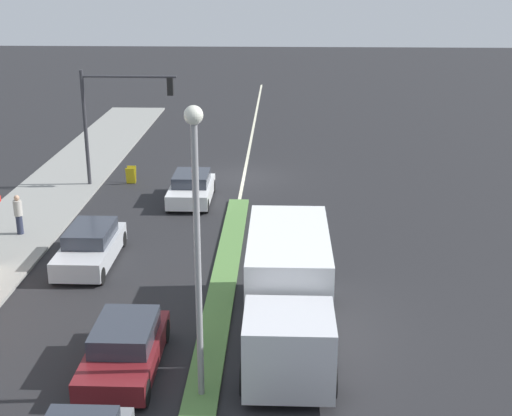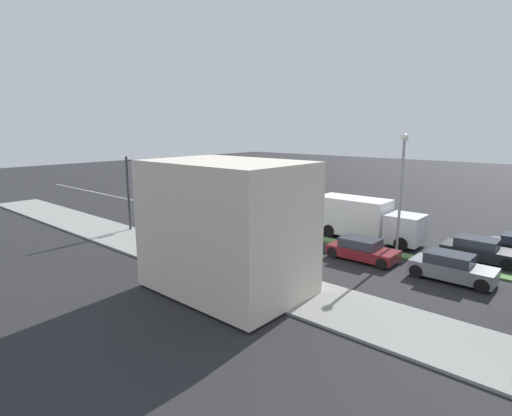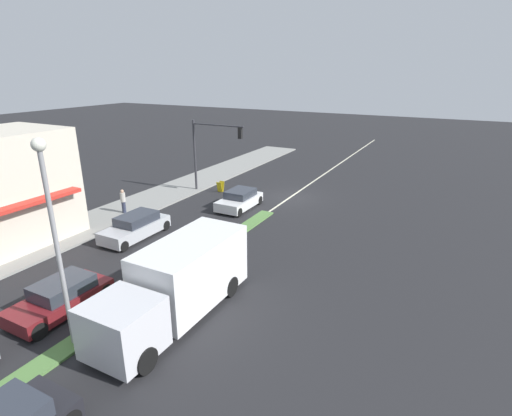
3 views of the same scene
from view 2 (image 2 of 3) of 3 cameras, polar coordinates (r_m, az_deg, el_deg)
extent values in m
plane|color=#232326|center=(27.21, 15.87, -5.74)|extent=(160.00, 160.00, 0.00)
cube|color=gray|center=(19.57, 5.57, -11.95)|extent=(4.00, 73.00, 0.12)
cube|color=beige|center=(38.15, -9.28, -0.60)|extent=(0.16, 60.00, 0.01)
cube|color=beige|center=(18.96, -4.22, -2.62)|extent=(5.13, 7.50, 6.20)
cube|color=red|center=(21.12, 1.42, -1.98)|extent=(0.70, 6.00, 0.20)
cylinder|color=#333338|center=(31.84, -17.77, 1.99)|extent=(0.18, 0.18, 5.60)
cylinder|color=#333338|center=(32.77, -14.66, 6.82)|extent=(4.50, 0.12, 0.12)
cube|color=black|center=(33.94, -11.89, 6.32)|extent=(0.28, 0.24, 0.84)
sphere|color=red|center=(34.02, -12.05, 6.78)|extent=(0.18, 0.18, 0.18)
sphere|color=gold|center=(34.04, -12.03, 6.33)|extent=(0.18, 0.18, 0.18)
sphere|color=green|center=(34.06, -12.01, 5.88)|extent=(0.18, 0.18, 0.18)
cylinder|color=gray|center=(25.72, 19.91, 1.29)|extent=(0.16, 0.16, 7.00)
sphere|color=silver|center=(25.39, 20.47, 9.42)|extent=(0.44, 0.44, 0.44)
cylinder|color=#282D42|center=(26.15, -11.35, -5.05)|extent=(0.26, 0.26, 0.78)
cylinder|color=#B7B2A8|center=(25.96, -11.41, -3.55)|extent=(0.34, 0.34, 0.63)
sphere|color=tan|center=(25.86, -11.44, -2.64)|extent=(0.22, 0.22, 0.22)
cube|color=yellow|center=(33.94, -15.38, -1.61)|extent=(0.45, 0.21, 0.84)
cube|color=yellow|center=(33.68, -15.07, -1.70)|extent=(0.45, 0.21, 0.84)
cube|color=silver|center=(28.33, 20.54, -2.80)|extent=(2.28, 2.20, 1.90)
cube|color=white|center=(29.77, 13.66, -1.05)|extent=(2.40, 5.10, 2.60)
cylinder|color=black|center=(29.44, 21.55, -3.91)|extent=(0.28, 0.90, 0.90)
cylinder|color=black|center=(27.48, 20.01, -4.86)|extent=(0.28, 0.90, 0.90)
cylinder|color=black|center=(31.51, 12.47, -2.41)|extent=(0.28, 0.90, 0.90)
cylinder|color=black|center=(29.68, 10.45, -3.17)|extent=(0.28, 0.90, 0.90)
cube|color=maroon|center=(24.91, 15.03, -6.11)|extent=(1.84, 4.02, 0.59)
cube|color=#2D333D|center=(24.83, 14.68, -4.78)|extent=(1.56, 2.21, 0.54)
cylinder|color=black|center=(25.07, 19.08, -6.59)|extent=(0.22, 0.68, 0.68)
cylinder|color=black|center=(23.63, 17.56, -7.58)|extent=(0.22, 0.68, 0.68)
cylinder|color=black|center=(26.33, 12.73, -5.39)|extent=(0.22, 0.68, 0.68)
cylinder|color=black|center=(24.96, 10.92, -6.24)|extent=(0.22, 0.68, 0.68)
cube|color=black|center=(27.34, 29.33, -5.56)|extent=(1.87, 4.08, 0.65)
cube|color=#2D333D|center=(27.23, 29.03, -4.31)|extent=(1.59, 2.24, 0.53)
cylinder|color=black|center=(26.35, 32.26, -6.84)|extent=(0.22, 0.72, 0.72)
cylinder|color=black|center=(28.49, 26.57, -5.01)|extent=(0.22, 0.72, 0.72)
cylinder|color=black|center=(26.93, 25.65, -5.82)|extent=(0.22, 0.72, 0.72)
cube|color=#B7BABF|center=(26.56, -1.75, -4.57)|extent=(1.78, 4.27, 0.69)
cube|color=#2D333D|center=(26.54, -2.09, -3.23)|extent=(1.51, 2.35, 0.52)
cylinder|color=black|center=(26.10, 2.26, -5.34)|extent=(0.22, 0.60, 0.60)
cylinder|color=black|center=(24.94, -0.03, -6.13)|extent=(0.22, 0.60, 0.60)
cylinder|color=black|center=(28.33, -3.25, -4.01)|extent=(0.22, 0.60, 0.60)
cylinder|color=black|center=(27.26, -5.57, -4.66)|extent=(0.22, 0.60, 0.60)
cylinder|color=black|center=(30.81, 31.34, -4.39)|extent=(0.22, 0.64, 0.64)
cylinder|color=black|center=(29.20, 30.75, -5.12)|extent=(0.22, 0.64, 0.64)
cube|color=silver|center=(33.59, -7.70, -1.32)|extent=(1.86, 3.82, 0.65)
cube|color=#2D333D|center=(33.61, -7.94, -0.32)|extent=(1.58, 2.10, 0.50)
cylinder|color=black|center=(33.10, -4.89, -1.77)|extent=(0.22, 0.63, 0.63)
cylinder|color=black|center=(32.00, -7.04, -2.27)|extent=(0.22, 0.63, 0.63)
cylinder|color=black|center=(35.27, -8.29, -1.03)|extent=(0.22, 0.63, 0.63)
cylinder|color=black|center=(34.24, -10.40, -1.48)|extent=(0.22, 0.63, 0.63)
cube|color=slate|center=(23.28, 26.26, -7.99)|extent=(1.77, 4.03, 0.70)
cube|color=#2D333D|center=(23.14, 25.91, -6.47)|extent=(1.51, 2.22, 0.54)
cylinder|color=black|center=(23.77, 30.37, -8.48)|extent=(0.22, 0.71, 0.71)
cylinder|color=black|center=(22.31, 29.57, -9.65)|extent=(0.22, 0.71, 0.71)
cylinder|color=black|center=(24.45, 23.19, -7.30)|extent=(0.22, 0.71, 0.71)
cylinder|color=black|center=(23.02, 21.94, -8.34)|extent=(0.22, 0.71, 0.71)
camera|label=1|loc=(26.61, 56.69, 12.02)|focal=50.00mm
camera|label=3|loc=(35.19, 39.51, 11.45)|focal=28.00mm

